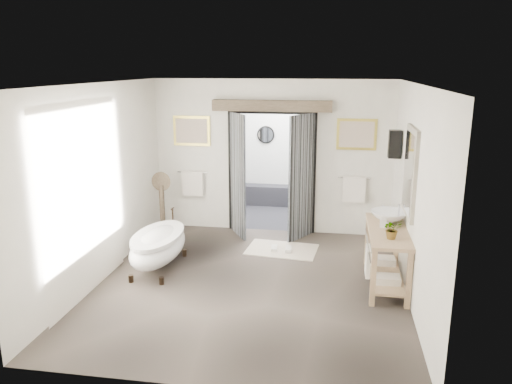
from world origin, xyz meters
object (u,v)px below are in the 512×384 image
(vanity, at_px, (385,252))
(basin, at_px, (389,217))
(clawfoot_tub, at_px, (158,245))
(rug, at_px, (282,249))

(vanity, xyz_separation_m, basin, (0.06, 0.30, 0.44))
(clawfoot_tub, height_order, rug, clawfoot_tub)
(clawfoot_tub, distance_m, basin, 3.58)
(clawfoot_tub, relative_size, basin, 2.97)
(vanity, height_order, basin, basin)
(clawfoot_tub, xyz_separation_m, vanity, (3.47, -0.03, 0.12))
(rug, bearing_deg, basin, -26.69)
(basin, bearing_deg, rug, 162.31)
(basin, bearing_deg, clawfoot_tub, -166.58)
(vanity, relative_size, basin, 2.94)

